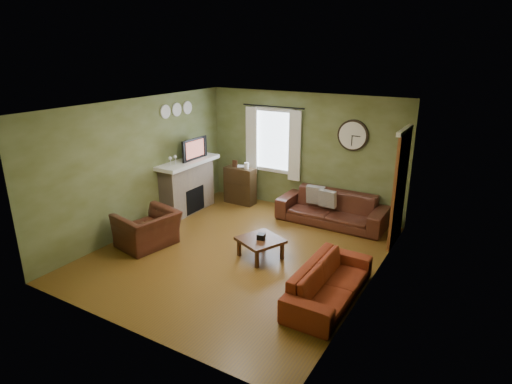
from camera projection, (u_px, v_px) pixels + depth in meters
The scene contains 31 objects.
floor at pixel (240, 253), 7.67m from camera, with size 4.60×5.20×0.00m, color brown.
ceiling at pixel (238, 106), 6.83m from camera, with size 4.60×5.20×0.00m, color white.
wall_left at pixel (140, 166), 8.36m from camera, with size 0.00×5.20×2.60m, color #636F3E.
wall_right at pixel (373, 208), 6.14m from camera, with size 0.00×5.20×2.60m, color #636F3E.
wall_back at pixel (303, 153), 9.37m from camera, with size 4.60×0.00×2.60m, color #636F3E.
wall_front at pixel (122, 240), 5.13m from camera, with size 4.60×0.00×2.60m, color #636F3E.
fireplace at pixel (188, 188), 9.44m from camera, with size 0.40×1.40×1.10m, color tan.
firebox at pixel (195, 200), 9.43m from camera, with size 0.04×0.60×0.55m, color black.
mantel at pixel (187, 162), 9.23m from camera, with size 0.58×1.60×0.08m, color white.
tv at pixel (192, 151), 9.28m from camera, with size 0.60×0.08×0.35m, color black.
tv_screen at pixel (195, 149), 9.22m from camera, with size 0.02×0.62×0.36m, color #994C3F.
medallion_left at pixel (165, 112), 8.69m from camera, with size 0.28×0.28×0.03m, color white.
medallion_mid at pixel (177, 110), 8.98m from camera, with size 0.28×0.28×0.03m, color white.
medallion_right at pixel (187, 108), 9.26m from camera, with size 0.28×0.28×0.03m, color white.
window_pane at pixel (275, 140), 9.62m from camera, with size 1.00×0.02×1.30m, color silver, non-canonical shape.
curtain_rod at pixel (273, 106), 9.29m from camera, with size 0.03×0.03×1.50m, color black.
curtain_left at pixel (251, 141), 9.82m from camera, with size 0.28×0.04×1.55m, color white.
curtain_right at pixel (295, 146), 9.29m from camera, with size 0.28×0.04×1.55m, color white.
wall_clock at pixel (353, 136), 8.64m from camera, with size 0.64×0.06×0.64m, color white, non-canonical shape.
door at pixel (400, 189), 7.74m from camera, with size 0.05×0.90×2.10m, color brown.
bookshelf at pixel (240, 185), 9.98m from camera, with size 0.72×0.31×0.86m, color #302111, non-canonical shape.
book at pixel (237, 163), 9.88m from camera, with size 0.17×0.23×0.02m, color #412414.
sofa_brown at pixel (332, 208), 8.86m from camera, with size 2.23×0.87×0.65m, color #431E15.
pillow_left at pixel (327, 199), 8.76m from camera, with size 0.36×0.11×0.36m, color gray.
pillow_right at pixel (316, 195), 8.99m from camera, with size 0.39×0.12×0.39m, color gray.
sofa_red at pixel (329, 282), 6.18m from camera, with size 1.86×0.73×0.54m, color maroon.
armchair at pixel (148, 229), 7.84m from camera, with size 1.01×0.88×0.66m, color #431E15.
coffee_table at pixel (260, 248), 7.44m from camera, with size 0.67×0.67×0.36m, color #412414, non-canonical shape.
tissue_box at pixel (261, 237), 7.35m from camera, with size 0.13×0.13×0.10m, color black.
wine_glass_a at pixel (170, 161), 8.73m from camera, with size 0.07×0.07×0.20m, color white, non-canonical shape.
wine_glass_b at pixel (175, 160), 8.85m from camera, with size 0.07×0.07×0.20m, color white, non-canonical shape.
Camera 1 is at (3.76, -5.80, 3.50)m, focal length 30.00 mm.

